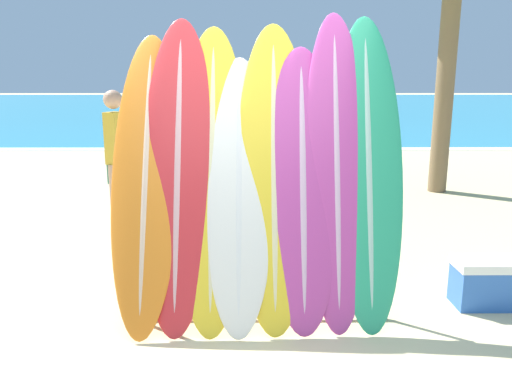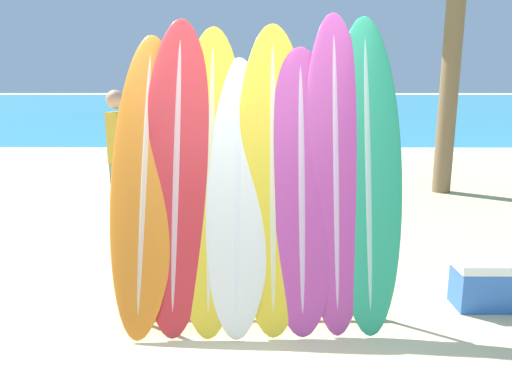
{
  "view_description": "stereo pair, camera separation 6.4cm",
  "coord_description": "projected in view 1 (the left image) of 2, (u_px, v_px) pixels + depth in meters",
  "views": [
    {
      "loc": [
        0.19,
        -3.24,
        1.88
      ],
      "look_at": [
        0.23,
        1.28,
        0.87
      ],
      "focal_mm": 35.0,
      "sensor_mm": 36.0,
      "label": 1
    },
    {
      "loc": [
        0.26,
        -3.24,
        1.88
      ],
      "look_at": [
        0.23,
        1.28,
        0.87
      ],
      "focal_mm": 35.0,
      "sensor_mm": 36.0,
      "label": 2
    }
  ],
  "objects": [
    {
      "name": "ground_plane",
      "position": [
        225.0,
        350.0,
        3.57
      ],
      "size": [
        160.0,
        160.0,
        0.0
      ],
      "primitive_type": "plane",
      "color": "beige"
    },
    {
      "name": "ocean_water",
      "position": [
        250.0,
        104.0,
        42.7
      ],
      "size": [
        120.0,
        60.0,
        0.01
      ],
      "color": "teal",
      "rests_on": "ground_plane"
    },
    {
      "name": "surfboard_rack",
      "position": [
        257.0,
        264.0,
        3.94
      ],
      "size": [
        2.06,
        0.04,
        0.85
      ],
      "color": "slate",
      "rests_on": "ground_plane"
    },
    {
      "name": "surfboard_slot_0",
      "position": [
        146.0,
        179.0,
        3.88
      ],
      "size": [
        0.54,
        1.07,
        2.27
      ],
      "color": "orange",
      "rests_on": "ground_plane"
    },
    {
      "name": "surfboard_slot_1",
      "position": [
        178.0,
        170.0,
        3.88
      ],
      "size": [
        0.57,
        1.01,
        2.4
      ],
      "color": "red",
      "rests_on": "ground_plane"
    },
    {
      "name": "surfboard_slot_2",
      "position": [
        212.0,
        175.0,
        3.89
      ],
      "size": [
        0.57,
        0.99,
        2.33
      ],
      "color": "yellow",
      "rests_on": "ground_plane"
    },
    {
      "name": "surfboard_slot_3",
      "position": [
        239.0,
        192.0,
        3.86
      ],
      "size": [
        0.54,
        0.93,
        2.08
      ],
      "color": "silver",
      "rests_on": "ground_plane"
    },
    {
      "name": "surfboard_slot_4",
      "position": [
        274.0,
        174.0,
        3.88
      ],
      "size": [
        0.59,
        0.93,
        2.35
      ],
      "color": "yellow",
      "rests_on": "ground_plane"
    },
    {
      "name": "surfboard_slot_5",
      "position": [
        303.0,
        186.0,
        3.86
      ],
      "size": [
        0.58,
        0.84,
        2.16
      ],
      "color": "#B23D8E",
      "rests_on": "ground_plane"
    },
    {
      "name": "surfboard_slot_6",
      "position": [
        336.0,
        169.0,
        3.86
      ],
      "size": [
        0.51,
        0.86,
        2.43
      ],
      "color": "#B23D8E",
      "rests_on": "ground_plane"
    },
    {
      "name": "surfboard_slot_7",
      "position": [
        368.0,
        171.0,
        3.87
      ],
      "size": [
        0.54,
        0.85,
        2.4
      ],
      "color": "#289E70",
      "rests_on": "ground_plane"
    },
    {
      "name": "person_near_water",
      "position": [
        224.0,
        122.0,
        12.79
      ],
      "size": [
        0.21,
        0.27,
        1.57
      ],
      "rotation": [
        0.0,
        0.0,
        4.79
      ],
      "color": "tan",
      "rests_on": "ground_plane"
    },
    {
      "name": "person_mid_beach",
      "position": [
        225.0,
        172.0,
        5.86
      ],
      "size": [
        0.24,
        0.26,
        1.53
      ],
      "rotation": [
        0.0,
        0.0,
        4.11
      ],
      "color": "tan",
      "rests_on": "ground_plane"
    },
    {
      "name": "person_far_left",
      "position": [
        116.0,
        154.0,
        6.4
      ],
      "size": [
        0.24,
        0.3,
        1.77
      ],
      "rotation": [
        0.0,
        0.0,
        1.24
      ],
      "color": "tan",
      "rests_on": "ground_plane"
    },
    {
      "name": "cooler_box",
      "position": [
        488.0,
        282.0,
        4.23
      ],
      "size": [
        0.59,
        0.32,
        0.41
      ],
      "color": "#2D60B7",
      "rests_on": "ground_plane"
    }
  ]
}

